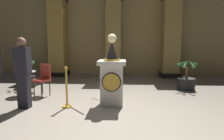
{
  "coord_description": "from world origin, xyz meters",
  "views": [
    {
      "loc": [
        0.44,
        -4.97,
        1.63
      ],
      "look_at": [
        0.17,
        0.04,
        0.92
      ],
      "focal_mm": 31.66,
      "sensor_mm": 36.0,
      "label": 1
    }
  ],
  "objects_px": {
    "stanchion_near": "(119,82)",
    "pedestal_clock": "(112,77)",
    "cafe_table": "(26,80)",
    "stanchion_far": "(67,93)",
    "cafe_chair_red": "(43,77)",
    "potted_palm_right": "(186,81)",
    "potted_palm_left": "(27,79)",
    "bystander_guest": "(23,71)"
  },
  "relations": [
    {
      "from": "potted_palm_right",
      "to": "bystander_guest",
      "type": "relative_size",
      "value": 0.62
    },
    {
      "from": "bystander_guest",
      "to": "cafe_table",
      "type": "distance_m",
      "value": 1.46
    },
    {
      "from": "potted_palm_left",
      "to": "cafe_chair_red",
      "type": "bearing_deg",
      "value": -44.73
    },
    {
      "from": "cafe_chair_red",
      "to": "bystander_guest",
      "type": "bearing_deg",
      "value": -90.66
    },
    {
      "from": "pedestal_clock",
      "to": "bystander_guest",
      "type": "bearing_deg",
      "value": -170.04
    },
    {
      "from": "stanchion_near",
      "to": "cafe_table",
      "type": "distance_m",
      "value": 2.91
    },
    {
      "from": "stanchion_near",
      "to": "potted_palm_right",
      "type": "xyz_separation_m",
      "value": [
        2.3,
        0.69,
        -0.07
      ]
    },
    {
      "from": "pedestal_clock",
      "to": "stanchion_far",
      "type": "bearing_deg",
      "value": -166.45
    },
    {
      "from": "cafe_chair_red",
      "to": "pedestal_clock",
      "type": "bearing_deg",
      "value": -20.55
    },
    {
      "from": "cafe_table",
      "to": "stanchion_near",
      "type": "bearing_deg",
      "value": 4.9
    },
    {
      "from": "stanchion_far",
      "to": "bystander_guest",
      "type": "bearing_deg",
      "value": -174.01
    },
    {
      "from": "cafe_table",
      "to": "cafe_chair_red",
      "type": "relative_size",
      "value": 0.76
    },
    {
      "from": "bystander_guest",
      "to": "cafe_table",
      "type": "height_order",
      "value": "bystander_guest"
    },
    {
      "from": "stanchion_near",
      "to": "stanchion_far",
      "type": "height_order",
      "value": "same"
    },
    {
      "from": "stanchion_far",
      "to": "bystander_guest",
      "type": "xyz_separation_m",
      "value": [
        -1.04,
        -0.11,
        0.57
      ]
    },
    {
      "from": "potted_palm_left",
      "to": "cafe_chair_red",
      "type": "height_order",
      "value": "potted_palm_left"
    },
    {
      "from": "pedestal_clock",
      "to": "potted_palm_right",
      "type": "distance_m",
      "value": 3.1
    },
    {
      "from": "pedestal_clock",
      "to": "cafe_chair_red",
      "type": "distance_m",
      "value": 2.3
    },
    {
      "from": "stanchion_near",
      "to": "pedestal_clock",
      "type": "bearing_deg",
      "value": -98.63
    },
    {
      "from": "pedestal_clock",
      "to": "potted_palm_left",
      "type": "distance_m",
      "value": 3.68
    },
    {
      "from": "potted_palm_right",
      "to": "bystander_guest",
      "type": "xyz_separation_m",
      "value": [
        -4.63,
        -2.2,
        0.64
      ]
    },
    {
      "from": "stanchion_far",
      "to": "bystander_guest",
      "type": "relative_size",
      "value": 0.59
    },
    {
      "from": "potted_palm_right",
      "to": "stanchion_near",
      "type": "bearing_deg",
      "value": -163.37
    },
    {
      "from": "stanchion_near",
      "to": "stanchion_far",
      "type": "xyz_separation_m",
      "value": [
        -1.29,
        -1.41,
        -0.0
      ]
    },
    {
      "from": "stanchion_far",
      "to": "cafe_chair_red",
      "type": "bearing_deg",
      "value": 133.61
    },
    {
      "from": "bystander_guest",
      "to": "cafe_table",
      "type": "bearing_deg",
      "value": 114.23
    },
    {
      "from": "stanchion_far",
      "to": "cafe_chair_red",
      "type": "relative_size",
      "value": 1.08
    },
    {
      "from": "stanchion_far",
      "to": "potted_palm_right",
      "type": "relative_size",
      "value": 0.96
    },
    {
      "from": "potted_palm_left",
      "to": "cafe_table",
      "type": "distance_m",
      "value": 1.05
    },
    {
      "from": "stanchion_far",
      "to": "cafe_table",
      "type": "bearing_deg",
      "value": 144.25
    },
    {
      "from": "stanchion_near",
      "to": "cafe_table",
      "type": "height_order",
      "value": "stanchion_near"
    },
    {
      "from": "pedestal_clock",
      "to": "stanchion_near",
      "type": "xyz_separation_m",
      "value": [
        0.17,
        1.13,
        -0.36
      ]
    },
    {
      "from": "pedestal_clock",
      "to": "cafe_chair_red",
      "type": "bearing_deg",
      "value": 159.45
    },
    {
      "from": "stanchion_near",
      "to": "cafe_table",
      "type": "relative_size",
      "value": 1.42
    },
    {
      "from": "bystander_guest",
      "to": "pedestal_clock",
      "type": "bearing_deg",
      "value": 9.96
    },
    {
      "from": "potted_palm_left",
      "to": "potted_palm_right",
      "type": "height_order",
      "value": "potted_palm_left"
    },
    {
      "from": "potted_palm_right",
      "to": "cafe_chair_red",
      "type": "height_order",
      "value": "potted_palm_right"
    },
    {
      "from": "stanchion_near",
      "to": "cafe_chair_red",
      "type": "relative_size",
      "value": 1.08
    },
    {
      "from": "potted_palm_right",
      "to": "pedestal_clock",
      "type": "bearing_deg",
      "value": -143.62
    },
    {
      "from": "pedestal_clock",
      "to": "potted_palm_right",
      "type": "xyz_separation_m",
      "value": [
        2.47,
        1.82,
        -0.43
      ]
    },
    {
      "from": "stanchion_near",
      "to": "cafe_table",
      "type": "bearing_deg",
      "value": -175.1
    },
    {
      "from": "stanchion_near",
      "to": "bystander_guest",
      "type": "distance_m",
      "value": 2.84
    }
  ]
}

